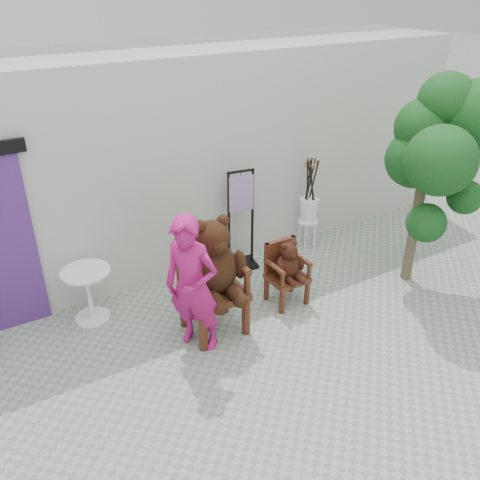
{
  "coord_description": "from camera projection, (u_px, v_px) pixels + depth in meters",
  "views": [
    {
      "loc": [
        -3.05,
        -3.24,
        3.92
      ],
      "look_at": [
        -0.18,
        1.53,
        0.95
      ],
      "focal_mm": 38.0,
      "sensor_mm": 36.0,
      "label": 1
    }
  ],
  "objects": [
    {
      "name": "ground_plane",
      "position": [
        325.0,
        366.0,
        5.68
      ],
      "size": [
        60.0,
        60.0,
        0.0
      ],
      "primitive_type": "plane",
      "color": "gray",
      "rests_on": "ground"
    },
    {
      "name": "back_wall",
      "position": [
        195.0,
        160.0,
        7.32
      ],
      "size": [
        9.0,
        1.0,
        3.0
      ],
      "primitive_type": "cube",
      "color": "beige",
      "rests_on": "ground"
    },
    {
      "name": "chair_big",
      "position": [
        213.0,
        269.0,
        5.88
      ],
      "size": [
        0.73,
        0.8,
        1.52
      ],
      "color": "#3C190D",
      "rests_on": "ground"
    },
    {
      "name": "chair_small",
      "position": [
        287.0,
        267.0,
        6.56
      ],
      "size": [
        0.48,
        0.49,
        0.9
      ],
      "color": "#3C190D",
      "rests_on": "ground"
    },
    {
      "name": "person",
      "position": [
        193.0,
        286.0,
        5.52
      ],
      "size": [
        0.72,
        0.77,
        1.76
      ],
      "primitive_type": "imported",
      "rotation": [
        0.0,
        0.0,
        -0.91
      ],
      "color": "#AB1564",
      "rests_on": "ground"
    },
    {
      "name": "cafe_table",
      "position": [
        88.0,
        289.0,
        6.26
      ],
      "size": [
        0.6,
        0.6,
        0.7
      ],
      "rotation": [
        0.0,
        0.0,
        -0.32
      ],
      "color": "white",
      "rests_on": "ground"
    },
    {
      "name": "display_stand",
      "position": [
        241.0,
        231.0,
        7.33
      ],
      "size": [
        0.5,
        0.42,
        1.51
      ],
      "rotation": [
        0.0,
        0.0,
        -0.16
      ],
      "color": "black",
      "rests_on": "ground"
    },
    {
      "name": "stool_bucket",
      "position": [
        309.0,
        209.0,
        7.86
      ],
      "size": [
        0.32,
        0.32,
        1.45
      ],
      "rotation": [
        0.0,
        0.0,
        -0.09
      ],
      "color": "white",
      "rests_on": "ground"
    },
    {
      "name": "tree",
      "position": [
        444.0,
        139.0,
        6.36
      ],
      "size": [
        1.71,
        1.42,
        2.84
      ],
      "rotation": [
        0.0,
        0.0,
        -0.43
      ],
      "color": "#433828",
      "rests_on": "ground"
    }
  ]
}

